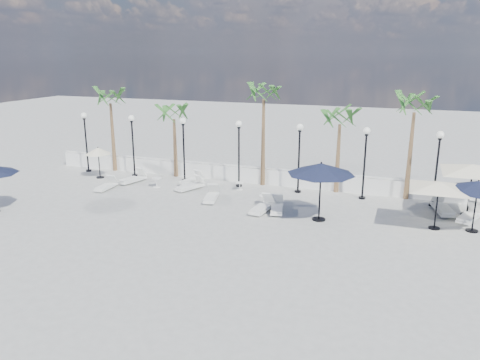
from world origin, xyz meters
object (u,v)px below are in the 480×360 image
(lounger_4, at_px, (262,207))
(lounger_5, at_px, (211,196))
(parasol_cream_small, at_px, (98,151))
(lounger_3, at_px, (191,180))
(parasol_cream_sq_a, at_px, (439,182))
(lounger_1, at_px, (106,186))
(lounger_0, at_px, (133,179))
(lounger_7, at_px, (443,208))
(lounger_6, at_px, (277,208))
(parasol_cream_sq_b, at_px, (473,165))
(lounger_2, at_px, (190,186))
(parasol_navy_mid, at_px, (321,169))
(parasol_navy_right, at_px, (478,186))
(lounger_8, at_px, (469,216))

(lounger_4, bearing_deg, lounger_5, 173.02)
(parasol_cream_small, bearing_deg, lounger_3, 6.59)
(lounger_3, height_order, parasol_cream_sq_a, parasol_cream_sq_a)
(lounger_1, bearing_deg, lounger_3, 31.74)
(lounger_0, bearing_deg, lounger_7, 16.73)
(lounger_6, distance_m, parasol_cream_sq_a, 7.43)
(lounger_3, relative_size, parasol_cream_sq_b, 0.34)
(lounger_3, bearing_deg, lounger_2, -51.33)
(lounger_7, bearing_deg, lounger_5, 177.12)
(parasol_navy_mid, bearing_deg, lounger_5, 170.37)
(parasol_navy_right, bearing_deg, parasol_cream_sq_a, -171.64)
(lounger_3, bearing_deg, parasol_cream_sq_b, 14.45)
(lounger_0, relative_size, parasol_navy_right, 0.75)
(parasol_cream_sq_a, bearing_deg, parasol_navy_right, 8.36)
(parasol_cream_sq_a, bearing_deg, lounger_6, -178.62)
(lounger_1, distance_m, parasol_cream_small, 3.16)
(lounger_3, xyz_separation_m, parasol_cream_small, (-5.95, -0.69, 1.46))
(lounger_4, distance_m, parasol_cream_small, 11.81)
(parasol_cream_sq_b, bearing_deg, parasol_cream_small, -179.64)
(lounger_7, relative_size, parasol_cream_small, 1.10)
(lounger_0, xyz_separation_m, lounger_5, (5.82, -1.66, -0.01))
(lounger_8, height_order, parasol_cream_sq_a, parasol_cream_sq_a)
(lounger_5, relative_size, parasol_navy_mid, 0.61)
(lounger_2, relative_size, lounger_6, 1.05)
(lounger_1, bearing_deg, lounger_5, -1.20)
(lounger_8, height_order, parasol_cream_small, parasol_cream_small)
(lounger_7, bearing_deg, lounger_3, 164.55)
(lounger_3, relative_size, lounger_8, 0.91)
(parasol_cream_small, bearing_deg, parasol_cream_sq_b, 0.36)
(lounger_0, bearing_deg, lounger_3, 30.92)
(parasol_navy_mid, bearing_deg, lounger_3, 156.42)
(lounger_0, distance_m, parasol_cream_small, 2.91)
(lounger_3, xyz_separation_m, parasol_cream_sq_a, (13.30, -2.99, 1.94))
(lounger_1, bearing_deg, lounger_4, -6.27)
(lounger_5, height_order, parasol_cream_sq_a, parasol_cream_sq_a)
(lounger_5, relative_size, parasol_cream_small, 0.97)
(lounger_1, relative_size, parasol_cream_sq_a, 0.36)
(lounger_5, height_order, lounger_7, lounger_7)
(parasol_cream_sq_a, bearing_deg, lounger_4, -177.06)
(lounger_1, bearing_deg, parasol_cream_small, 130.45)
(lounger_0, height_order, lounger_6, lounger_0)
(lounger_7, height_order, parasol_cream_sq_b, parasol_cream_sq_b)
(lounger_8, relative_size, parasol_navy_right, 0.77)
(lounger_7, distance_m, parasol_cream_sq_b, 2.49)
(lounger_5, bearing_deg, lounger_8, -7.82)
(lounger_7, bearing_deg, lounger_4, -174.26)
(lounger_0, bearing_deg, parasol_cream_small, -170.62)
(lounger_3, height_order, parasol_cream_sq_b, parasol_cream_sq_b)
(lounger_4, distance_m, lounger_7, 8.77)
(parasol_navy_right, bearing_deg, lounger_6, -177.37)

